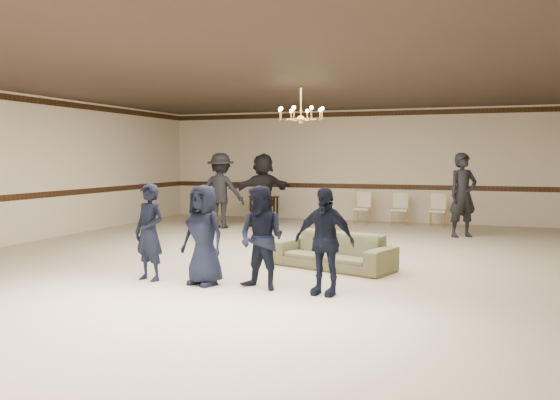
% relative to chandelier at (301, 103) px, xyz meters
% --- Properties ---
extents(room, '(12.01, 14.01, 3.21)m').
position_rel_chandelier_xyz_m(room, '(0.00, -1.00, -1.28)').
color(room, '#B7A58D').
rests_on(room, ground).
extents(chair_rail, '(12.00, 0.02, 0.14)m').
position_rel_chandelier_xyz_m(chair_rail, '(0.00, 5.99, -1.88)').
color(chair_rail, '#311C0E').
rests_on(chair_rail, wall_back).
extents(crown_molding, '(12.00, 0.02, 0.14)m').
position_rel_chandelier_xyz_m(crown_molding, '(0.00, 5.99, 0.21)').
color(crown_molding, '#311C0E').
rests_on(crown_molding, wall_back).
extents(chandelier, '(0.94, 0.94, 0.89)m').
position_rel_chandelier_xyz_m(chandelier, '(0.00, 0.00, 0.00)').
color(chandelier, gold).
rests_on(chandelier, ceiling).
extents(boy_a, '(0.59, 0.46, 1.45)m').
position_rel_chandelier_xyz_m(boy_a, '(-1.35, -3.19, -2.15)').
color(boy_a, black).
rests_on(boy_a, floor).
extents(boy_b, '(0.80, 0.62, 1.45)m').
position_rel_chandelier_xyz_m(boy_b, '(-0.45, -3.19, -2.15)').
color(boy_b, black).
rests_on(boy_b, floor).
extents(boy_c, '(0.82, 0.71, 1.45)m').
position_rel_chandelier_xyz_m(boy_c, '(0.45, -3.19, -2.15)').
color(boy_c, black).
rests_on(boy_c, floor).
extents(boy_d, '(0.89, 0.48, 1.45)m').
position_rel_chandelier_xyz_m(boy_d, '(1.35, -3.19, -2.15)').
color(boy_d, black).
rests_on(boy_d, floor).
extents(settee, '(2.16, 1.37, 0.59)m').
position_rel_chandelier_xyz_m(settee, '(1.00, -1.35, -2.58)').
color(settee, '#626241').
rests_on(settee, floor).
extents(adult_left, '(1.31, 0.82, 1.95)m').
position_rel_chandelier_xyz_m(adult_left, '(-3.16, 3.07, -1.90)').
color(adult_left, black).
rests_on(adult_left, floor).
extents(adult_mid, '(1.67, 1.70, 1.95)m').
position_rel_chandelier_xyz_m(adult_mid, '(-2.26, 3.77, -1.90)').
color(adult_mid, black).
rests_on(adult_mid, floor).
extents(adult_right, '(0.85, 0.80, 1.95)m').
position_rel_chandelier_xyz_m(adult_right, '(2.84, 3.37, -1.90)').
color(adult_right, black).
rests_on(adult_right, floor).
extents(banquet_chair_left, '(0.45, 0.45, 0.88)m').
position_rel_chandelier_xyz_m(banquet_chair_left, '(0.14, 5.20, -2.44)').
color(banquet_chair_left, beige).
rests_on(banquet_chair_left, floor).
extents(banquet_chair_mid, '(0.46, 0.46, 0.88)m').
position_rel_chandelier_xyz_m(banquet_chair_mid, '(1.14, 5.20, -2.44)').
color(banquet_chair_mid, beige).
rests_on(banquet_chair_mid, floor).
extents(banquet_chair_right, '(0.45, 0.45, 0.88)m').
position_rel_chandelier_xyz_m(banquet_chair_right, '(2.14, 5.20, -2.44)').
color(banquet_chair_right, beige).
rests_on(banquet_chair_right, floor).
extents(console_table, '(0.85, 0.40, 0.70)m').
position_rel_chandelier_xyz_m(console_table, '(-2.86, 5.40, -2.53)').
color(console_table, black).
rests_on(console_table, floor).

